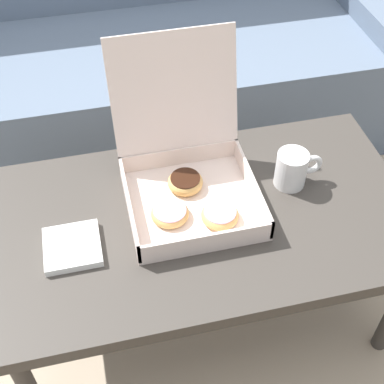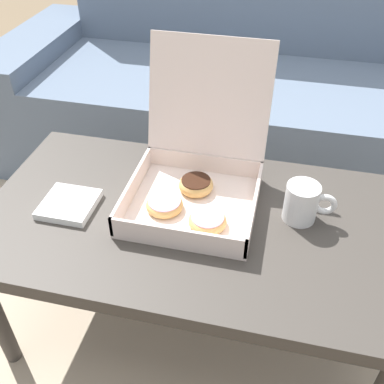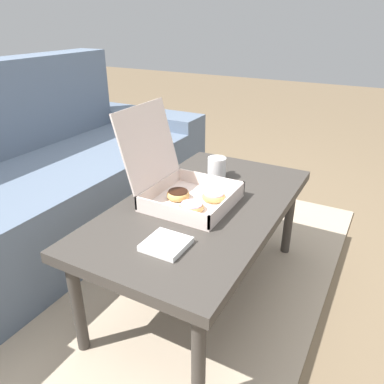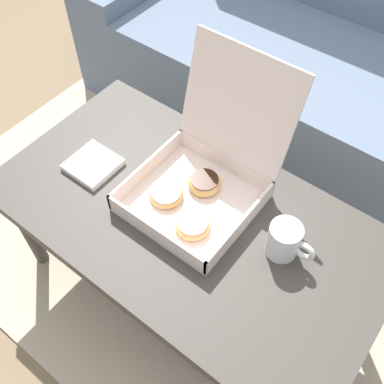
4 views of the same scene
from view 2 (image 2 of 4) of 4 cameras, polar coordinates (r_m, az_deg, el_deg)
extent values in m
plane|color=#756047|center=(1.59, 1.68, -11.25)|extent=(12.00, 12.00, 0.00)
cube|color=tan|center=(1.79, 3.67, -3.90)|extent=(2.23, 1.95, 0.01)
cube|color=slate|center=(1.95, 5.86, 7.89)|extent=(1.63, 0.62, 0.44)
cube|color=slate|center=(2.21, 7.98, 18.69)|extent=(1.63, 0.20, 0.93)
cube|color=slate|center=(2.30, -17.97, 12.44)|extent=(0.24, 0.82, 0.52)
cube|color=#3D3833|center=(1.16, 0.32, -4.00)|extent=(1.10, 0.60, 0.04)
cylinder|color=#3D3833|center=(1.62, -14.82, -1.32)|extent=(0.04, 0.04, 0.41)
cylinder|color=#3D3833|center=(1.50, 21.10, -6.80)|extent=(0.04, 0.04, 0.41)
cube|color=silver|center=(1.17, 0.00, -1.74)|extent=(0.33, 0.32, 0.01)
cube|color=silver|center=(1.04, -1.94, -5.81)|extent=(0.33, 0.01, 0.06)
cube|color=silver|center=(1.27, 1.59, 3.75)|extent=(0.33, 0.01, 0.06)
cube|color=silver|center=(1.19, -7.55, 0.58)|extent=(0.01, 0.32, 0.06)
cube|color=silver|center=(1.14, 7.93, -1.73)|extent=(0.01, 0.32, 0.06)
cube|color=silver|center=(1.22, 2.19, 11.89)|extent=(0.33, 0.09, 0.31)
torus|color=tan|center=(1.21, 0.50, 0.90)|extent=(0.09, 0.09, 0.03)
cylinder|color=black|center=(1.20, 0.51, 1.27)|extent=(0.08, 0.08, 0.02)
torus|color=tan|center=(1.10, 1.99, -3.70)|extent=(0.09, 0.09, 0.03)
cylinder|color=pink|center=(1.10, 2.00, -3.36)|extent=(0.08, 0.08, 0.01)
torus|color=tan|center=(1.15, -3.51, -1.64)|extent=(0.10, 0.10, 0.03)
cylinder|color=pink|center=(1.15, -3.52, -1.34)|extent=(0.08, 0.08, 0.01)
cylinder|color=white|center=(1.14, 13.69, -1.31)|extent=(0.08, 0.08, 0.10)
torus|color=white|center=(1.15, 16.51, -1.51)|extent=(0.06, 0.02, 0.06)
cube|color=white|center=(1.21, -15.34, -1.51)|extent=(0.13, 0.13, 0.02)
camera|label=1|loc=(0.49, -105.87, 28.46)|focal=50.00mm
camera|label=3|loc=(1.39, -70.07, 11.22)|focal=35.00mm
camera|label=4|loc=(0.45, 86.25, 47.73)|focal=42.00mm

